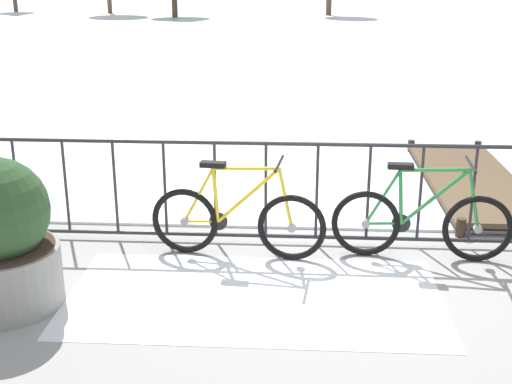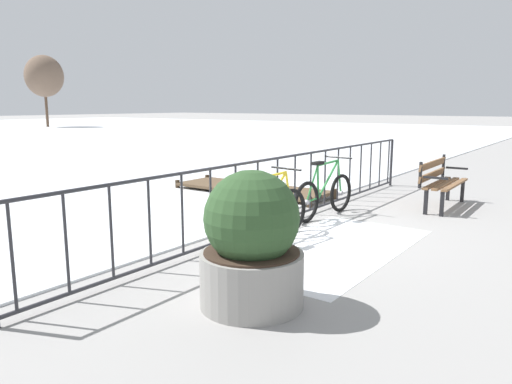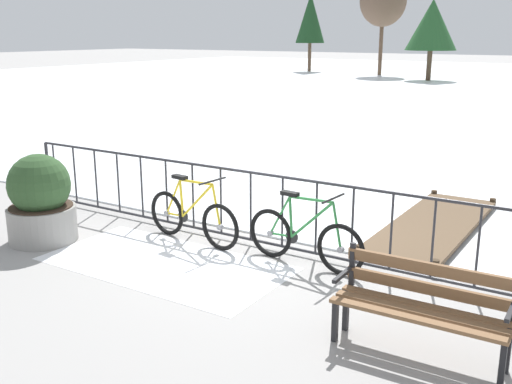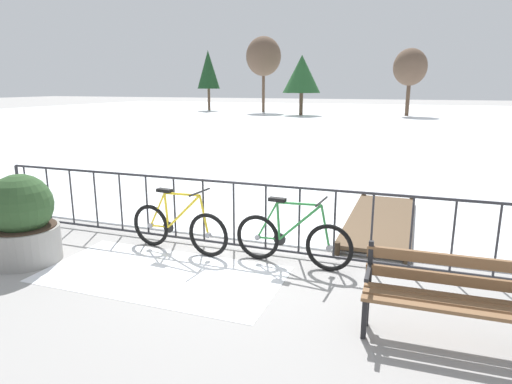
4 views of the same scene
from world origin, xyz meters
name	(u,v)px [view 1 (image 1 of 4)]	position (x,y,z in m)	size (l,w,h in m)	color
ground_plane	(340,245)	(0.00, 0.00, 0.00)	(160.00, 160.00, 0.00)	gray
frozen_pond	(308,22)	(0.00, 28.40, 0.01)	(80.00, 56.00, 0.03)	white
snow_patch	(254,297)	(-0.80, -1.20, 0.00)	(3.20, 1.64, 0.01)	white
railing_fence	(343,193)	(0.00, 0.00, 0.56)	(9.06, 0.06, 1.07)	#2D2D33
bicycle_near_railing	(421,222)	(0.74, -0.28, 0.37)	(1.71, 0.52, 0.97)	black
bicycle_second	(237,221)	(-1.02, -0.34, 0.37)	(1.71, 0.52, 0.97)	black
wooden_dock	(471,179)	(1.76, 1.97, 0.12)	(1.10, 3.43, 0.20)	brown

